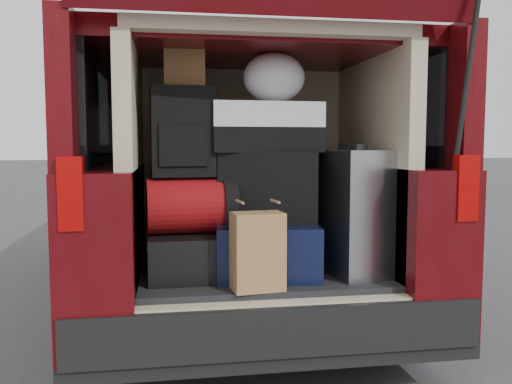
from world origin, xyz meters
The scene contains 12 objects.
minivan centered at (0.00, 1.86, 0.91)m, with size 1.90×5.35×2.77m.
load_floor centered at (0.00, 0.28, 0.28)m, with size 1.24×1.05×0.55m, color black.
black_hardshell centered at (-0.37, 0.18, 0.66)m, with size 0.40×0.55×0.22m, color black.
navy_hardshell centered at (0.03, 0.16, 0.68)m, with size 0.50×0.62×0.27m, color black.
silver_roller centered at (0.46, 0.06, 0.87)m, with size 0.27×0.43×0.64m, color white.
kraft_bag centered at (-0.07, -0.18, 0.73)m, with size 0.23×0.15×0.36m, color #A4794A.
red_duffel centered at (-0.36, 0.14, 0.91)m, with size 0.44×0.29×0.29m, color #9C0E0E.
black_soft_case centered at (0.04, 0.16, 1.00)m, with size 0.50×0.30×0.36m, color black.
backpack centered at (-0.40, 0.14, 1.28)m, with size 0.31×0.19×0.44m, color black.
twotone_duffel centered at (0.03, 0.19, 1.30)m, with size 0.57×0.29×0.25m, color silver.
grocery_sack_lower centered at (-0.38, 0.19, 1.59)m, with size 0.20×0.16×0.18m, color brown.
plastic_bag_center centered at (0.07, 0.18, 1.56)m, with size 0.32×0.30×0.25m, color white.
Camera 1 is at (-0.47, -2.59, 1.22)m, focal length 38.00 mm.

